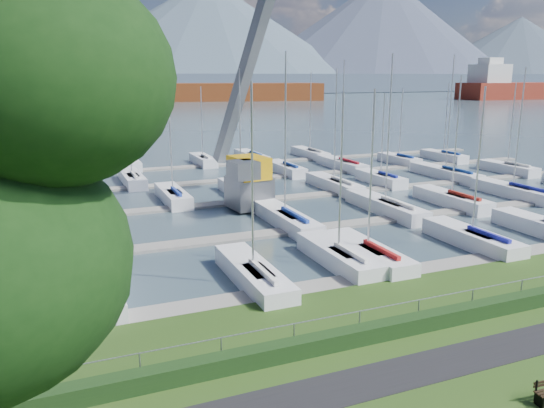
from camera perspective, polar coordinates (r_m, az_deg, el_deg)
path at (r=21.62m, az=16.00°, el=-16.59°), size 160.00×2.00×0.04m
water at (r=277.86m, az=-20.22°, el=10.51°), size 800.00×540.00×0.20m
hedge at (r=23.28m, az=12.02°, el=-13.10°), size 80.00×0.70×0.70m
fence at (r=23.21m, az=11.56°, el=-10.83°), size 80.00×0.04×0.04m
foothill at (r=347.62m, az=-20.86°, el=11.98°), size 900.00×80.00×12.00m
mountains at (r=423.98m, az=-20.69°, el=17.66°), size 1190.00×360.00×115.00m
docks at (r=46.34m, az=-6.61°, el=-0.10°), size 90.00×41.60×0.25m
crane at (r=45.14m, az=-2.51°, el=6.77°), size 6.24×13.22×22.35m
cargo_ship_mid at (r=244.19m, az=-8.71°, el=11.77°), size 110.94×37.95×21.50m
cargo_ship_east at (r=294.23m, az=25.73°, el=10.95°), size 80.83×21.71×21.50m
sailboat_fleet at (r=46.82m, az=-11.18°, el=6.85°), size 74.91×48.99×13.44m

